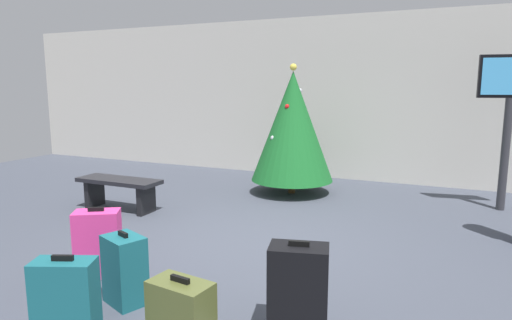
{
  "coord_description": "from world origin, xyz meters",
  "views": [
    {
      "loc": [
        2.08,
        -4.52,
        1.85
      ],
      "look_at": [
        -0.25,
        0.7,
        0.9
      ],
      "focal_mm": 31.22,
      "sensor_mm": 36.0,
      "label": 1
    }
  ],
  "objects": [
    {
      "name": "ground_plane",
      "position": [
        0.0,
        0.0,
        0.0
      ],
      "size": [
        16.0,
        16.0,
        0.0
      ],
      "primitive_type": "plane",
      "color": "#424754"
    },
    {
      "name": "back_wall",
      "position": [
        0.0,
        4.34,
        1.61
      ],
      "size": [
        16.0,
        0.2,
        3.21
      ],
      "primitive_type": "cube",
      "color": "beige",
      "rests_on": "ground_plane"
    },
    {
      "name": "holiday_tree",
      "position": [
        -0.45,
        2.68,
        1.17
      ],
      "size": [
        1.41,
        1.41,
        2.23
      ],
      "color": "#4C3319",
      "rests_on": "ground_plane"
    },
    {
      "name": "flight_info_kiosk",
      "position": [
        2.8,
        2.95,
        1.62
      ],
      "size": [
        0.9,
        0.24,
        2.3
      ],
      "color": "#333338",
      "rests_on": "ground_plane"
    },
    {
      "name": "waiting_bench",
      "position": [
        -2.46,
        0.59,
        0.35
      ],
      "size": [
        1.31,
        0.44,
        0.48
      ],
      "color": "black",
      "rests_on": "ground_plane"
    },
    {
      "name": "suitcase_0",
      "position": [
        -0.35,
        -2.39,
        0.33
      ],
      "size": [
        0.48,
        0.37,
        0.69
      ],
      "color": "#19606B",
      "rests_on": "ground_plane"
    },
    {
      "name": "suitcase_1",
      "position": [
        1.09,
        -1.54,
        0.35
      ],
      "size": [
        0.49,
        0.37,
        0.73
      ],
      "color": "black",
      "rests_on": "ground_plane"
    },
    {
      "name": "suitcase_2",
      "position": [
        -1.04,
        -1.35,
        0.33
      ],
      "size": [
        0.49,
        0.43,
        0.69
      ],
      "color": "#E5388C",
      "rests_on": "ground_plane"
    },
    {
      "name": "suitcase_3",
      "position": [
        0.41,
        -2.09,
        0.26
      ],
      "size": [
        0.48,
        0.31,
        0.55
      ],
      "color": "#59602D",
      "rests_on": "ground_plane"
    },
    {
      "name": "suitcase_4",
      "position": [
        -0.42,
        -1.7,
        0.3
      ],
      "size": [
        0.43,
        0.38,
        0.64
      ],
      "color": "#19606B",
      "rests_on": "ground_plane"
    }
  ]
}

